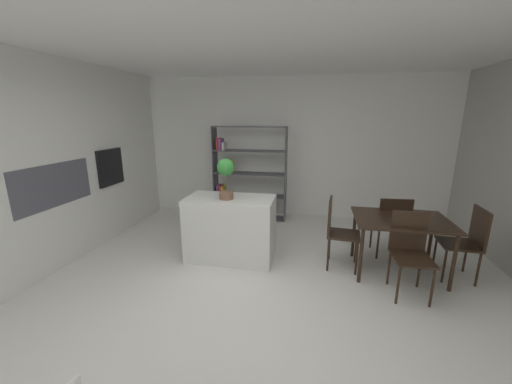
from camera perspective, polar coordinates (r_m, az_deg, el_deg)
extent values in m
plane|color=silver|center=(3.59, -2.35, -19.51)|extent=(9.04, 9.04, 0.00)
cube|color=white|center=(3.08, -2.95, 28.71)|extent=(6.58, 6.32, 0.06)
cube|color=white|center=(6.11, 4.37, 8.33)|extent=(6.58, 0.06, 2.74)
cube|color=silver|center=(4.67, -39.77, 3.23)|extent=(0.67, 5.71, 2.74)
cube|color=#4C4C56|center=(4.65, -33.94, 1.02)|extent=(0.01, 1.20, 0.55)
cube|color=black|center=(5.44, -25.90, 4.25)|extent=(0.04, 0.58, 0.59)
cylinder|color=#B7BABC|center=(5.43, -26.48, 6.77)|extent=(0.02, 0.46, 0.02)
cube|color=silver|center=(4.30, -4.83, -6.87)|extent=(1.21, 0.63, 0.90)
cylinder|color=brown|center=(4.09, -5.65, -0.63)|extent=(0.19, 0.19, 0.10)
cylinder|color=#476633|center=(4.05, -5.71, 1.75)|extent=(0.01, 0.01, 0.25)
sphere|color=#348A37|center=(4.01, -5.78, 4.69)|extent=(0.23, 0.23, 0.23)
cube|color=#4C4C51|center=(6.06, -7.73, 3.76)|extent=(0.02, 0.30, 1.81)
cube|color=#4C4C51|center=(5.77, 5.65, 3.29)|extent=(0.02, 0.30, 1.81)
cube|color=#4C4C51|center=(5.78, -1.25, 12.28)|extent=(1.43, 0.30, 0.02)
cube|color=#4C4C51|center=(6.11, -1.16, -4.70)|extent=(1.43, 0.30, 0.02)
cube|color=#4C4C51|center=(5.97, -1.18, -0.61)|extent=(1.38, 0.30, 0.02)
cube|color=#4C4C51|center=(5.88, -1.21, 3.55)|extent=(1.38, 0.30, 0.02)
cube|color=#4C4C51|center=(5.81, -1.23, 7.82)|extent=(1.38, 0.30, 0.02)
cube|color=#8E4793|center=(6.11, -7.01, 0.58)|extent=(0.03, 0.24, 0.17)
cube|color=red|center=(6.10, -6.55, 0.54)|extent=(0.04, 0.24, 0.17)
cube|color=gold|center=(6.08, -6.12, 0.46)|extent=(0.04, 0.24, 0.16)
cube|color=#8E4793|center=(5.99, -6.07, 4.75)|extent=(0.04, 0.24, 0.20)
cube|color=#338E4C|center=(5.96, -5.44, 4.97)|extent=(0.05, 0.24, 0.25)
cube|color=gold|center=(5.94, -4.68, 4.80)|extent=(0.05, 0.24, 0.22)
cube|color=red|center=(5.96, -7.11, 9.07)|extent=(0.03, 0.24, 0.22)
cube|color=#8E4793|center=(5.94, -6.64, 9.00)|extent=(0.04, 0.24, 0.21)
cube|color=silver|center=(5.93, -6.00, 8.69)|extent=(0.04, 0.24, 0.15)
cube|color=black|center=(4.23, 25.88, -4.74)|extent=(1.14, 0.85, 0.03)
cylinder|color=black|center=(3.92, 19.28, -11.34)|extent=(0.04, 0.04, 0.71)
cylinder|color=black|center=(4.20, 33.40, -11.24)|extent=(0.04, 0.04, 0.71)
cylinder|color=black|center=(4.59, 18.06, -7.45)|extent=(0.04, 0.04, 0.71)
cylinder|color=black|center=(4.83, 30.22, -7.65)|extent=(0.04, 0.04, 0.71)
cube|color=black|center=(3.83, 27.46, -11.06)|extent=(0.41, 0.46, 0.03)
cube|color=black|center=(3.93, 26.97, -6.52)|extent=(0.40, 0.04, 0.46)
cylinder|color=black|center=(3.72, 25.35, -15.68)|extent=(0.03, 0.03, 0.45)
cylinder|color=black|center=(3.83, 30.45, -15.46)|extent=(0.03, 0.03, 0.45)
cylinder|color=black|center=(4.06, 23.89, -12.96)|extent=(0.03, 0.03, 0.45)
cylinder|color=black|center=(4.15, 28.57, -12.85)|extent=(0.03, 0.03, 0.45)
cube|color=black|center=(4.55, 33.98, -8.19)|extent=(0.45, 0.46, 0.03)
cube|color=black|center=(4.54, 36.73, -5.36)|extent=(0.06, 0.43, 0.46)
cylinder|color=black|center=(4.73, 30.78, -9.92)|extent=(0.03, 0.03, 0.44)
cylinder|color=black|center=(4.41, 32.10, -11.84)|extent=(0.03, 0.03, 0.44)
cylinder|color=black|center=(4.85, 34.92, -9.94)|extent=(0.03, 0.03, 0.44)
cylinder|color=black|center=(4.54, 36.53, -11.79)|extent=(0.03, 0.03, 0.44)
cube|color=black|center=(4.81, 23.94, -5.77)|extent=(0.46, 0.47, 0.03)
cube|color=black|center=(4.56, 24.95, -3.88)|extent=(0.43, 0.06, 0.44)
cylinder|color=black|center=(5.12, 25.09, -7.49)|extent=(0.03, 0.03, 0.44)
cylinder|color=black|center=(5.01, 21.01, -7.52)|extent=(0.03, 0.03, 0.44)
cylinder|color=black|center=(4.79, 26.46, -9.12)|extent=(0.03, 0.03, 0.44)
cylinder|color=black|center=(4.67, 22.10, -9.21)|extent=(0.03, 0.03, 0.44)
cube|color=black|center=(4.19, 16.28, -7.73)|extent=(0.45, 0.44, 0.03)
cube|color=black|center=(4.10, 13.83, -4.39)|extent=(0.07, 0.41, 0.46)
cylinder|color=black|center=(4.13, 18.54, -11.87)|extent=(0.03, 0.03, 0.46)
cylinder|color=black|center=(4.44, 18.41, -9.96)|extent=(0.03, 0.03, 0.46)
cylinder|color=black|center=(4.12, 13.51, -11.54)|extent=(0.03, 0.03, 0.46)
cylinder|color=black|center=(4.44, 13.76, -9.65)|extent=(0.03, 0.03, 0.46)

